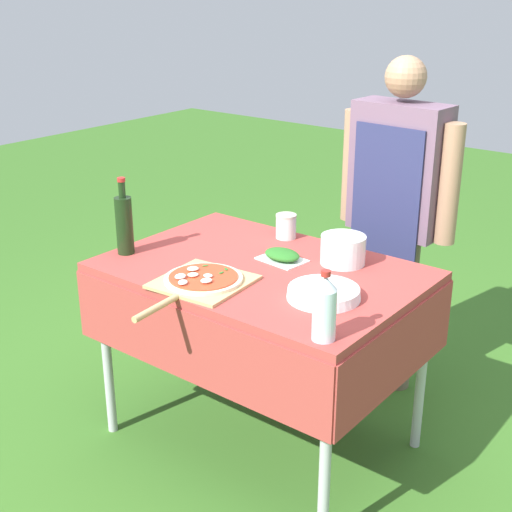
# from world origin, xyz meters

# --- Properties ---
(ground_plane) EXTENTS (12.00, 12.00, 0.00)m
(ground_plane) POSITION_xyz_m (0.00, 0.00, 0.00)
(ground_plane) COLOR #386B23
(prep_table) EXTENTS (1.23, 0.85, 0.79)m
(prep_table) POSITION_xyz_m (0.00, 0.00, 0.71)
(prep_table) COLOR #A83D38
(prep_table) RESTS_ON ground
(person_cook) EXTENTS (0.58, 0.21, 1.55)m
(person_cook) POSITION_xyz_m (0.18, 0.75, 0.92)
(person_cook) COLOR #70604C
(person_cook) RESTS_ON ground
(pizza_on_peel) EXTENTS (0.34, 0.55, 0.05)m
(pizza_on_peel) POSITION_xyz_m (-0.07, -0.27, 0.81)
(pizza_on_peel) COLOR tan
(pizza_on_peel) RESTS_ON prep_table
(oil_bottle) EXTENTS (0.07, 0.07, 0.32)m
(oil_bottle) POSITION_xyz_m (-0.54, -0.22, 0.92)
(oil_bottle) COLOR black
(oil_bottle) RESTS_ON prep_table
(water_bottle) EXTENTS (0.08, 0.08, 0.23)m
(water_bottle) POSITION_xyz_m (0.52, -0.35, 0.90)
(water_bottle) COLOR silver
(water_bottle) RESTS_ON prep_table
(herb_container) EXTENTS (0.20, 0.15, 0.05)m
(herb_container) POSITION_xyz_m (0.02, 0.11, 0.82)
(herb_container) COLOR silver
(herb_container) RESTS_ON prep_table
(mixing_tub) EXTENTS (0.18, 0.18, 0.12)m
(mixing_tub) POSITION_xyz_m (0.23, 0.23, 0.85)
(mixing_tub) COLOR silver
(mixing_tub) RESTS_ON prep_table
(plate_stack) EXTENTS (0.26, 0.26, 0.04)m
(plate_stack) POSITION_xyz_m (0.35, -0.10, 0.81)
(plate_stack) COLOR white
(plate_stack) RESTS_ON prep_table
(sauce_jar) EXTENTS (0.09, 0.09, 0.11)m
(sauce_jar) POSITION_xyz_m (-0.13, 0.33, 0.84)
(sauce_jar) COLOR silver
(sauce_jar) RESTS_ON prep_table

